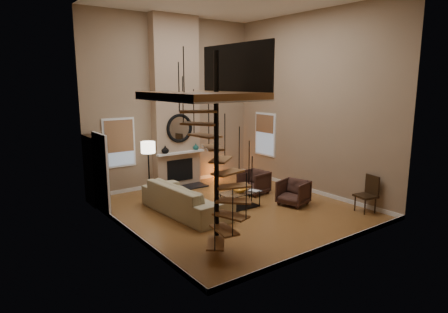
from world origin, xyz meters
TOP-DOWN VIEW (x-y plane):
  - ground at (0.00, 0.00)m, footprint 6.00×6.50m
  - back_wall at (0.00, 3.25)m, footprint 6.00×0.02m
  - front_wall at (0.00, -3.25)m, footprint 6.00×0.02m
  - left_wall at (-3.00, 0.00)m, footprint 0.02×6.50m
  - right_wall at (3.00, 0.00)m, footprint 0.02×6.50m
  - baseboard_back at (0.00, 3.24)m, footprint 6.00×0.02m
  - baseboard_front at (0.00, -3.24)m, footprint 6.00×0.02m
  - baseboard_left at (-2.99, 0.00)m, footprint 0.02×6.50m
  - baseboard_right at (2.99, 0.00)m, footprint 0.02×6.50m
  - chimney_breast at (0.00, 3.06)m, footprint 1.60×0.38m
  - hearth at (0.00, 2.57)m, footprint 1.50×0.60m
  - firebox at (0.00, 2.86)m, footprint 0.95×0.02m
  - mantel at (0.00, 2.78)m, footprint 1.70×0.18m
  - mirror_frame at (0.00, 2.84)m, footprint 0.94×0.10m
  - mirror_disc at (0.00, 2.85)m, footprint 0.80×0.01m
  - vase_left at (-0.55, 2.82)m, footprint 0.24×0.24m
  - vase_right at (0.60, 2.82)m, footprint 0.20×0.20m
  - window_back at (-1.90, 3.22)m, footprint 1.02×0.06m
  - window_right at (2.97, 2.00)m, footprint 0.06×1.02m
  - entry_door at (-2.95, 1.80)m, footprint 0.10×1.05m
  - loft at (-2.04, -1.80)m, footprint 1.70×2.20m
  - spiral_stair at (-1.78, -1.79)m, footprint 1.47×1.47m
  - hutch at (-2.80, 2.78)m, footprint 0.42×0.89m
  - sofa at (-1.22, 0.49)m, footprint 1.29×2.87m
  - armchair_near at (1.50, 0.79)m, footprint 0.90×0.88m
  - armchair_far at (1.67, -0.72)m, footprint 0.95×0.93m
  - coffee_table at (0.21, -0.07)m, footprint 1.17×0.59m
  - bowl at (0.21, -0.02)m, footprint 0.41×0.41m
  - book at (0.56, -0.22)m, footprint 0.28×0.32m
  - floor_lamp at (-1.42, 2.21)m, footprint 0.42×0.42m
  - accent_lamp at (1.50, 2.94)m, footprint 0.13×0.13m
  - side_chair at (2.79, -2.32)m, footprint 0.58×0.58m

SIDE VIEW (x-z plane):
  - ground at x=0.00m, z-range -0.01..0.00m
  - hearth at x=0.00m, z-range 0.00..0.04m
  - baseboard_back at x=0.00m, z-range 0.00..0.12m
  - baseboard_front at x=0.00m, z-range 0.00..0.12m
  - baseboard_left at x=-2.99m, z-range 0.00..0.12m
  - baseboard_right at x=2.99m, z-range 0.00..0.12m
  - accent_lamp at x=1.50m, z-range 0.02..0.48m
  - coffee_table at x=0.21m, z-range 0.06..0.51m
  - armchair_near at x=1.50m, z-range -0.01..0.72m
  - armchair_far at x=1.67m, z-range 0.00..0.71m
  - sofa at x=-1.22m, z-range -0.01..0.80m
  - book at x=0.56m, z-range 0.45..0.48m
  - bowl at x=0.21m, z-range 0.45..0.55m
  - side_chair at x=2.79m, z-range 0.02..1.03m
  - firebox at x=0.00m, z-range 0.19..0.91m
  - hutch at x=-2.80m, z-range -0.05..1.95m
  - entry_door at x=-2.95m, z-range -0.03..2.13m
  - mantel at x=0.00m, z-range 1.12..1.18m
  - vase_right at x=0.60m, z-range 1.18..1.39m
  - vase_left at x=-0.55m, z-range 1.18..1.43m
  - floor_lamp at x=-1.42m, z-range 0.55..2.27m
  - window_back at x=-1.90m, z-range 0.86..2.38m
  - window_right at x=2.97m, z-range 0.87..2.39m
  - spiral_stair at x=-1.78m, z-range -0.25..3.81m
  - mirror_frame at x=0.00m, z-range 1.48..2.42m
  - mirror_disc at x=0.00m, z-range 1.55..2.35m
  - back_wall at x=0.00m, z-range 0.00..5.50m
  - front_wall at x=0.00m, z-range 0.00..5.50m
  - left_wall at x=-3.00m, z-range 0.00..5.50m
  - right_wall at x=3.00m, z-range 0.00..5.50m
  - chimney_breast at x=0.00m, z-range 0.00..5.50m
  - loft at x=-2.04m, z-range 2.69..3.78m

